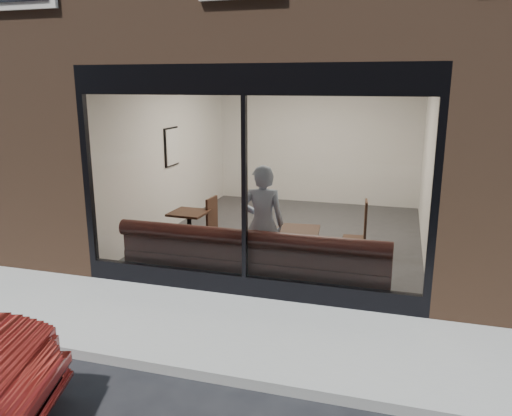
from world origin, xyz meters
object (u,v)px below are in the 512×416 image
(cafe_chair_left, at_px, (203,234))
(cafe_chair_right, at_px, (354,239))
(cafe_table_left, at_px, (189,213))
(cafe_table_right, at_px, (298,231))
(banquette, at_px, (253,271))
(person, at_px, (262,224))

(cafe_chair_left, distance_m, cafe_chair_right, 2.75)
(cafe_table_left, relative_size, cafe_chair_right, 1.63)
(cafe_table_left, distance_m, cafe_table_right, 2.12)
(banquette, distance_m, cafe_table_right, 0.94)
(person, xyz_separation_m, cafe_chair_right, (1.22, 1.74, -0.66))
(person, bearing_deg, banquette, 62.54)
(cafe_table_left, bearing_deg, cafe_chair_right, 17.84)
(person, relative_size, cafe_table_left, 2.92)
(cafe_table_right, relative_size, cafe_chair_right, 1.74)
(cafe_chair_right, bearing_deg, person, 49.63)
(banquette, height_order, cafe_table_right, cafe_table_right)
(cafe_table_left, height_order, cafe_chair_left, cafe_table_left)
(person, xyz_separation_m, cafe_chair_left, (-1.49, 1.24, -0.66))
(banquette, relative_size, cafe_chair_left, 9.77)
(person, relative_size, cafe_chair_right, 4.77)
(cafe_table_right, xyz_separation_m, cafe_chair_left, (-1.97, 0.93, -0.50))
(cafe_table_right, bearing_deg, person, -147.58)
(cafe_table_right, distance_m, cafe_chair_left, 2.23)
(banquette, bearing_deg, person, 72.89)
(banquette, distance_m, cafe_chair_left, 2.05)
(banquette, bearing_deg, cafe_chair_left, 133.57)
(banquette, height_order, person, person)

